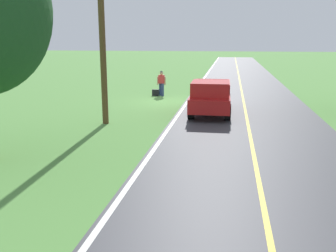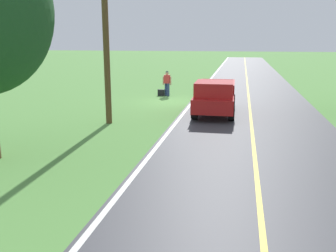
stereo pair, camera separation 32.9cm
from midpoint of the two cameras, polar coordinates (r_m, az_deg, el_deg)
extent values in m
plane|color=#568E42|center=(23.15, -0.47, 3.81)|extent=(200.00, 200.00, 0.00)
cube|color=#3D3D42|center=(22.81, 11.42, 3.40)|extent=(7.39, 120.00, 0.00)
cube|color=silver|center=(22.96, 2.61, 3.73)|extent=(0.16, 117.60, 0.00)
cube|color=gold|center=(22.81, 11.42, 3.41)|extent=(0.14, 117.60, 0.00)
cylinder|color=navy|center=(25.42, -1.22, 5.68)|extent=(0.18, 0.18, 0.88)
cylinder|color=navy|center=(25.70, -1.58, 5.76)|extent=(0.18, 0.18, 0.88)
cube|color=red|center=(25.47, -1.41, 7.35)|extent=(0.41, 0.27, 0.58)
sphere|color=tan|center=(25.43, -1.41, 8.25)|extent=(0.23, 0.23, 0.23)
sphere|color=#4C564C|center=(25.42, -1.41, 8.42)|extent=(0.20, 0.20, 0.20)
cube|color=navy|center=(25.66, -1.31, 7.46)|extent=(0.33, 0.21, 0.44)
cylinder|color=tan|center=(25.41, -0.84, 7.08)|extent=(0.10, 0.10, 0.58)
cylinder|color=tan|center=(25.52, -1.99, 7.11)|extent=(0.10, 0.10, 0.58)
cube|color=black|center=(25.64, -2.34, 5.24)|extent=(0.47, 0.21, 0.44)
cube|color=#B21919|center=(19.68, 6.25, 4.23)|extent=(2.08, 5.43, 0.70)
cube|color=#B21919|center=(18.41, 6.13, 5.83)|extent=(1.87, 2.19, 0.72)
cube|color=black|center=(18.40, 6.14, 6.05)|extent=(1.70, 1.32, 0.43)
cube|color=#B21919|center=(20.66, 9.05, 6.19)|extent=(0.15, 3.03, 0.45)
cube|color=#B21919|center=(20.73, 3.82, 6.35)|extent=(0.15, 3.03, 0.45)
cube|color=#B21919|center=(22.17, 6.60, 6.75)|extent=(1.84, 0.13, 0.45)
cylinder|color=black|center=(18.01, 8.82, 2.16)|extent=(0.31, 0.80, 0.80)
cylinder|color=black|center=(18.09, 3.11, 2.35)|extent=(0.31, 0.80, 0.80)
cylinder|color=black|center=(21.25, 8.85, 3.88)|extent=(0.31, 0.80, 0.80)
cylinder|color=black|center=(21.32, 4.00, 4.04)|extent=(0.31, 0.80, 0.80)
cylinder|color=brown|center=(17.02, -10.87, 14.79)|extent=(0.28, 0.28, 8.68)
camera|label=1|loc=(0.16, -90.79, -0.19)|focal=38.93mm
camera|label=2|loc=(0.16, 89.21, 0.19)|focal=38.93mm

